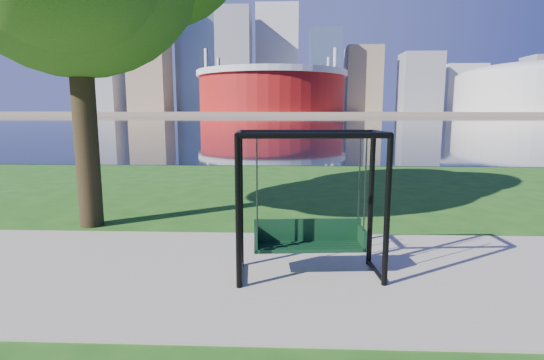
{
  "coord_description": "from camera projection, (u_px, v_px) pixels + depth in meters",
  "views": [
    {
      "loc": [
        0.32,
        -6.48,
        2.38
      ],
      "look_at": [
        0.04,
        0.0,
        1.33
      ],
      "focal_mm": 28.0,
      "sensor_mm": 36.0,
      "label": 1
    }
  ],
  "objects": [
    {
      "name": "ground",
      "position": [
        269.0,
        262.0,
        6.79
      ],
      "size": [
        900.0,
        900.0,
        0.0
      ],
      "primitive_type": "plane",
      "color": "#1E5114",
      "rests_on": "ground"
    },
    {
      "name": "path",
      "position": [
        268.0,
        272.0,
        6.29
      ],
      "size": [
        120.0,
        4.0,
        0.03
      ],
      "primitive_type": "cube",
      "color": "#9E937F",
      "rests_on": "ground"
    },
    {
      "name": "river",
      "position": [
        289.0,
        121.0,
        107.37
      ],
      "size": [
        900.0,
        180.0,
        0.02
      ],
      "primitive_type": "cube",
      "color": "black",
      "rests_on": "ground"
    },
    {
      "name": "far_bank",
      "position": [
        290.0,
        113.0,
        308.39
      ],
      "size": [
        900.0,
        228.0,
        2.0
      ],
      "primitive_type": "cube",
      "color": "#937F60",
      "rests_on": "ground"
    },
    {
      "name": "stadium",
      "position": [
        272.0,
        90.0,
        236.67
      ],
      "size": [
        83.0,
        83.0,
        32.0
      ],
      "color": "maroon",
      "rests_on": "far_bank"
    },
    {
      "name": "arena",
      "position": [
        538.0,
        86.0,
        230.33
      ],
      "size": [
        84.0,
        84.0,
        26.56
      ],
      "color": "beige",
      "rests_on": "far_bank"
    },
    {
      "name": "skyline",
      "position": [
        284.0,
        66.0,
        316.18
      ],
      "size": [
        392.0,
        66.0,
        96.5
      ],
      "color": "gray",
      "rests_on": "far_bank"
    },
    {
      "name": "swing",
      "position": [
        309.0,
        208.0,
        6.03
      ],
      "size": [
        2.13,
        1.06,
        2.11
      ],
      "rotation": [
        0.0,
        0.0,
        0.08
      ],
      "color": "black",
      "rests_on": "ground"
    }
  ]
}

